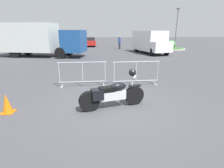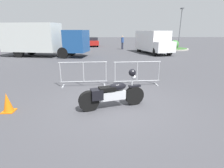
% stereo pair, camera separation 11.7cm
% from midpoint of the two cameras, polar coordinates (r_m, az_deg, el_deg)
% --- Properties ---
extents(ground_plane, '(120.00, 120.00, 0.00)m').
position_cam_midpoint_polar(ground_plane, '(5.72, 1.54, -7.07)').
color(ground_plane, '#424247').
extents(motorcycle, '(2.08, 0.77, 1.20)m').
position_cam_midpoint_polar(motorcycle, '(5.43, 0.77, -3.19)').
color(motorcycle, black).
rests_on(motorcycle, ground).
extents(crowd_barrier_near, '(2.04, 0.55, 1.07)m').
position_cam_midpoint_polar(crowd_barrier_near, '(7.63, -8.87, 3.33)').
color(crowd_barrier_near, '#9EA0A5').
rests_on(crowd_barrier_near, ground).
extents(crowd_barrier_far, '(2.04, 0.55, 1.07)m').
position_cam_midpoint_polar(crowd_barrier_far, '(7.71, 8.60, 3.48)').
color(crowd_barrier_far, '#9EA0A5').
rests_on(crowd_barrier_far, ground).
extents(box_truck, '(7.99, 3.66, 2.98)m').
position_cam_midpoint_polar(box_truck, '(17.76, -22.03, 13.63)').
color(box_truck, silver).
rests_on(box_truck, ground).
extents(delivery_van, '(3.15, 5.33, 2.31)m').
position_cam_midpoint_polar(delivery_van, '(19.34, 13.38, 13.39)').
color(delivery_van, white).
rests_on(delivery_van, ground).
extents(parked_car_black, '(2.23, 4.35, 1.41)m').
position_cam_midpoint_polar(parked_car_black, '(30.21, -23.67, 12.63)').
color(parked_car_black, black).
rests_on(parked_car_black, ground).
extents(parked_car_yellow, '(2.27, 4.42, 1.44)m').
position_cam_midpoint_polar(parked_car_yellow, '(29.20, -18.20, 13.11)').
color(parked_car_yellow, yellow).
rests_on(parked_car_yellow, ground).
extents(parked_car_tan, '(2.15, 4.18, 1.36)m').
position_cam_midpoint_polar(parked_car_tan, '(28.53, -12.34, 13.40)').
color(parked_car_tan, tan).
rests_on(parked_car_tan, ground).
extents(parked_car_red, '(2.14, 4.16, 1.35)m').
position_cam_midpoint_polar(parked_car_red, '(27.78, -6.31, 13.58)').
color(parked_car_red, '#B21E19').
rests_on(parked_car_red, ground).
extents(pedestrian, '(0.41, 0.41, 1.69)m').
position_cam_midpoint_polar(pedestrian, '(23.02, 3.57, 13.53)').
color(pedestrian, '#262838').
rests_on(pedestrian, ground).
extents(planter_island, '(4.06, 4.06, 1.16)m').
position_cam_midpoint_polar(planter_island, '(24.28, 19.36, 11.45)').
color(planter_island, '#ADA89E').
rests_on(planter_island, ground).
extents(traffic_cone, '(0.34, 0.34, 0.59)m').
position_cam_midpoint_polar(traffic_cone, '(6.03, -30.50, -5.28)').
color(traffic_cone, orange).
rests_on(traffic_cone, ground).
extents(street_lamp, '(0.36, 0.70, 5.68)m').
position_cam_midpoint_polar(street_lamp, '(31.17, 21.66, 18.49)').
color(street_lamp, '#595B60').
rests_on(street_lamp, ground).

